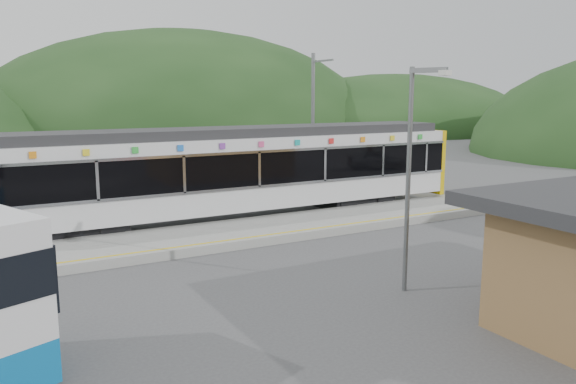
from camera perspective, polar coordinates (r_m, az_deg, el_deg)
ground at (r=17.17m, az=-2.37°, el=-7.23°), size 120.00×120.00×0.00m
hills at (r=24.65m, az=4.92°, el=-2.00°), size 146.00×149.00×26.00m
platform at (r=20.02m, az=-6.67°, el=-4.36°), size 26.00×3.20×0.30m
yellow_line at (r=18.83m, az=-5.15°, el=-4.76°), size 26.00×0.10×0.01m
train at (r=22.72m, az=-5.70°, el=2.27°), size 20.44×3.01×3.74m
catenary_mast_east at (r=27.35m, az=2.58°, el=6.91°), size 0.18×1.80×7.00m
lamp_post at (r=14.31m, az=12.50°, el=3.12°), size 0.45×1.06×5.71m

